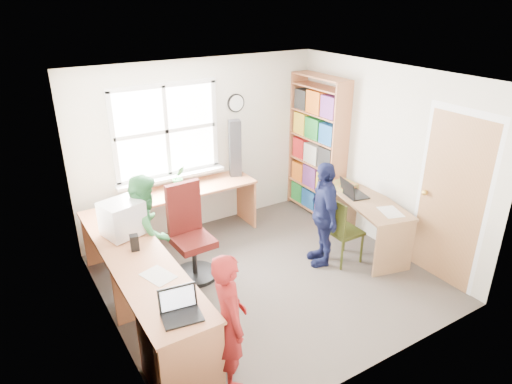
% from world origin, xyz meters
% --- Properties ---
extents(room, '(3.64, 3.44, 2.44)m').
position_xyz_m(room, '(0.01, 0.10, 1.22)').
color(room, '#413933').
rests_on(room, ground).
extents(l_desk, '(2.38, 2.95, 0.75)m').
position_xyz_m(l_desk, '(-1.31, -0.28, 0.46)').
color(l_desk, '#C5794E').
rests_on(l_desk, ground).
extents(right_desk, '(0.84, 1.33, 0.71)m').
position_xyz_m(right_desk, '(1.50, -0.13, 0.51)').
color(right_desk, '#9B724D').
rests_on(right_desk, ground).
extents(bookshelf, '(0.30, 1.02, 2.10)m').
position_xyz_m(bookshelf, '(1.65, 1.19, 1.00)').
color(bookshelf, '#C5794E').
rests_on(bookshelf, ground).
extents(swivel_chair, '(0.56, 0.56, 1.16)m').
position_xyz_m(swivel_chair, '(-0.72, 0.58, 0.50)').
color(swivel_chair, black).
rests_on(swivel_chair, ground).
extents(wooden_chair, '(0.38, 0.38, 0.88)m').
position_xyz_m(wooden_chair, '(0.99, -0.16, 0.48)').
color(wooden_chair, '#2F3511').
rests_on(wooden_chair, ground).
extents(crt_monitor, '(0.48, 0.45, 0.39)m').
position_xyz_m(crt_monitor, '(-1.47, 0.60, 0.95)').
color(crt_monitor, silver).
rests_on(crt_monitor, l_desk).
extents(laptop_left, '(0.36, 0.31, 0.22)m').
position_xyz_m(laptop_left, '(-1.48, -0.97, 0.80)').
color(laptop_left, black).
rests_on(laptop_left, l_desk).
extents(laptop_right, '(0.35, 0.39, 0.23)m').
position_xyz_m(laptop_right, '(1.42, 0.14, 0.76)').
color(laptop_right, black).
rests_on(laptop_right, right_desk).
extents(speaker_a, '(0.10, 0.10, 0.17)m').
position_xyz_m(speaker_a, '(-1.47, 0.23, 0.84)').
color(speaker_a, black).
rests_on(speaker_a, l_desk).
extents(speaker_b, '(0.11, 0.11, 0.18)m').
position_xyz_m(speaker_b, '(-1.48, 0.89, 0.84)').
color(speaker_b, black).
rests_on(speaker_b, l_desk).
extents(cd_tower, '(0.20, 0.19, 0.81)m').
position_xyz_m(cd_tower, '(0.42, 1.49, 1.16)').
color(cd_tower, black).
rests_on(cd_tower, l_desk).
extents(game_box, '(0.31, 0.31, 0.06)m').
position_xyz_m(game_box, '(1.52, 0.42, 0.74)').
color(game_box, red).
rests_on(game_box, right_desk).
extents(paper_a, '(0.31, 0.37, 0.00)m').
position_xyz_m(paper_a, '(-1.44, -0.34, 0.75)').
color(paper_a, silver).
rests_on(paper_a, l_desk).
extents(paper_b, '(0.32, 0.38, 0.00)m').
position_xyz_m(paper_b, '(1.49, -0.47, 0.71)').
color(paper_b, silver).
rests_on(paper_b, right_desk).
extents(potted_plant, '(0.18, 0.15, 0.32)m').
position_xyz_m(potted_plant, '(-0.46, 1.47, 0.91)').
color(potted_plant, '#2B6C36').
rests_on(potted_plant, l_desk).
extents(person_red, '(0.40, 0.52, 1.29)m').
position_xyz_m(person_red, '(-1.12, -1.13, 0.64)').
color(person_red, maroon).
rests_on(person_red, ground).
extents(person_green, '(0.76, 0.83, 1.37)m').
position_xyz_m(person_green, '(-1.19, 0.67, 0.68)').
color(person_green, '#2F773E').
rests_on(person_green, ground).
extents(person_navy, '(0.61, 0.86, 1.35)m').
position_xyz_m(person_navy, '(0.80, -0.03, 0.68)').
color(person_navy, '#13183E').
rests_on(person_navy, ground).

